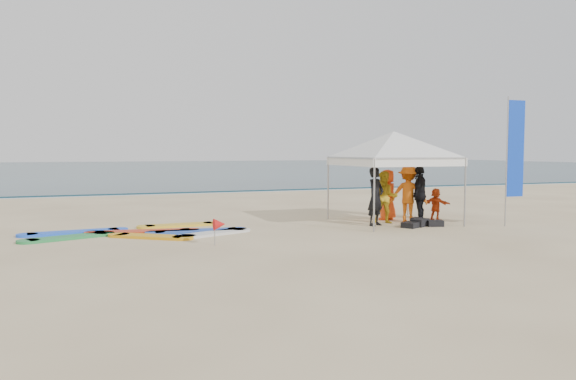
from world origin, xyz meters
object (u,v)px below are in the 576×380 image
Objects in this scene: person_seated at (436,204)px; canopy_tent at (394,132)px; feather_flag at (515,150)px; marker_pennant at (220,224)px; surfboard_spread at (146,232)px; person_black_a at (376,197)px; person_orange_b at (388,195)px; person_orange_a at (408,194)px; person_black_b at (420,194)px; person_yellow at (385,197)px.

canopy_tent is (-1.64, -0.08, 2.30)m from person_seated.
feather_flag reaches higher than marker_pennant.
person_seated is 9.10m from surfboard_spread.
person_black_a is 1.51m from person_orange_b.
person_seated is at bearing 128.41° from person_orange_b.
marker_pennant is (-5.18, -1.74, -0.38)m from person_black_a.
canopy_tent is 6.72× the size of marker_pennant.
canopy_tent reaches higher than person_orange_a.
person_orange_b is 0.29× the size of surfboard_spread.
person_orange_a reaches higher than person_black_b.
person_orange_b reaches higher than person_yellow.
feather_flag is at bearing -12.05° from surfboard_spread.
feather_flag is (3.30, -1.80, 1.45)m from person_yellow.
person_orange_b is (0.53, 0.74, 0.01)m from person_yellow.
surfboard_spread is at bearing 177.29° from canopy_tent.
person_seated is (0.89, 0.41, -0.37)m from person_black_b.
person_yellow is 0.99× the size of person_orange_b.
marker_pennant is (-6.55, -2.12, -0.39)m from person_orange_a.
feather_flag is at bearing 108.50° from person_orange_b.
canopy_tent is (0.84, 0.42, 1.94)m from person_black_a.
canopy_tent is at bearing -65.93° from person_black_b.
person_orange_b is 7.70m from surfboard_spread.
person_orange_a is 8.03m from surfboard_spread.
person_orange_a is at bearing -96.03° from person_black_b.
person_black_b is at bearing -4.78° from surfboard_spread.
person_black_a reaches higher than person_seated.
marker_pennant is at bearing 59.75° from person_orange_a.
canopy_tent is (-0.21, -0.67, 2.00)m from person_orange_b.
person_orange_b is (-0.54, 1.00, -0.07)m from person_black_b.
person_seated is 0.18× the size of surfboard_spread.
surfboard_spread is at bearing 167.95° from feather_flag.
person_orange_b is (1.05, 1.09, -0.06)m from person_black_a.
person_seated is (1.95, 0.15, -0.29)m from person_yellow.
person_orange_a is at bearing -2.80° from surfboard_spread.
person_yellow is at bearing 20.12° from marker_pennant.
canopy_tent is 6.81m from marker_pennant.
person_orange_a reaches higher than person_seated.
person_yellow is 0.91× the size of person_black_b.
canopy_tent is 3.57m from feather_flag.
person_orange_b reaches higher than marker_pennant.
person_orange_b is 0.38× the size of canopy_tent.
canopy_tent is at bearing 19.72° from marker_pennant.
person_black_b is 1.05m from person_seated.
person_seated is at bearing 32.23° from person_yellow.
person_seated is (1.43, -0.60, -0.30)m from person_orange_b.
person_seated is at bearing -132.31° from person_orange_a.
canopy_tent reaches higher than person_black_a.
person_orange_a is at bearing 79.03° from person_seated.
canopy_tent is (0.32, 0.07, 2.02)m from person_yellow.
person_orange_b is 1.58m from person_seated.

